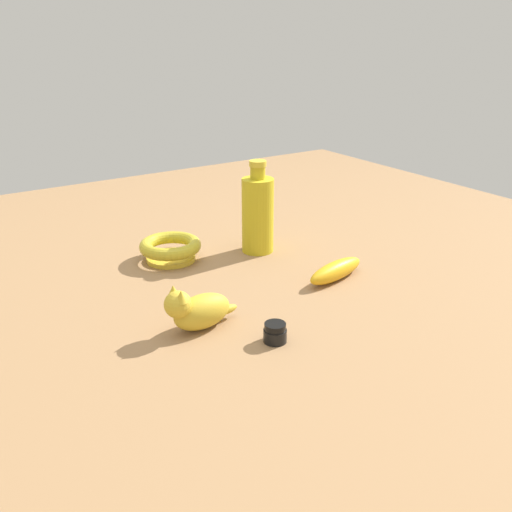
% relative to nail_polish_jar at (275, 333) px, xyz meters
% --- Properties ---
extents(ground, '(2.00, 2.00, 0.00)m').
position_rel_nail_polish_jar_xyz_m(ground, '(-0.10, -0.21, -0.02)').
color(ground, '#936D47').
extents(nail_polish_jar, '(0.04, 0.04, 0.03)m').
position_rel_nail_polish_jar_xyz_m(nail_polish_jar, '(0.00, 0.00, 0.00)').
color(nail_polish_jar, black).
rests_on(nail_polish_jar, ground).
extents(bottle_tall, '(0.07, 0.07, 0.22)m').
position_rel_nail_polish_jar_xyz_m(bottle_tall, '(-0.21, -0.37, 0.08)').
color(bottle_tall, gold).
rests_on(bottle_tall, ground).
extents(bowl, '(0.14, 0.14, 0.05)m').
position_rel_nail_polish_jar_xyz_m(bowl, '(-0.01, -0.43, 0.01)').
color(bowl, gold).
rests_on(bowl, ground).
extents(cat_figurine, '(0.15, 0.06, 0.09)m').
position_rel_nail_polish_jar_xyz_m(cat_figurine, '(0.09, -0.11, 0.02)').
color(cat_figurine, gold).
rests_on(cat_figurine, ground).
extents(banana, '(0.17, 0.07, 0.04)m').
position_rel_nail_polish_jar_xyz_m(banana, '(-0.25, -0.14, 0.00)').
color(banana, gold).
rests_on(banana, ground).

